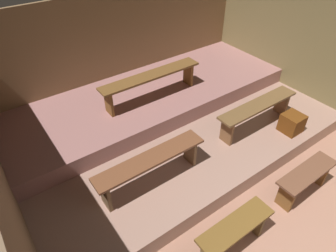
% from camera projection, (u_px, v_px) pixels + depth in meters
% --- Properties ---
extents(ground, '(6.28, 5.89, 0.08)m').
position_uv_depth(ground, '(205.00, 165.00, 4.96)').
color(ground, '#AC7861').
extents(wall_back, '(6.28, 0.06, 2.23)m').
position_uv_depth(wall_back, '(124.00, 48.00, 5.87)').
color(wall_back, olive).
rests_on(wall_back, ground).
extents(wall_left, '(0.06, 5.89, 2.23)m').
position_uv_depth(wall_left, '(8.00, 202.00, 2.97)').
color(wall_left, '#7F6348').
rests_on(wall_left, ground).
extents(wall_right, '(0.06, 5.89, 2.23)m').
position_uv_depth(wall_right, '(321.00, 58.00, 5.51)').
color(wall_right, olive).
rests_on(wall_right, ground).
extents(platform_lower, '(5.48, 3.35, 0.30)m').
position_uv_depth(platform_lower, '(174.00, 129.00, 5.39)').
color(platform_lower, tan).
rests_on(platform_lower, ground).
extents(platform_middle, '(5.48, 1.84, 0.30)m').
position_uv_depth(platform_middle, '(151.00, 97.00, 5.69)').
color(platform_middle, '#A36E69').
rests_on(platform_middle, platform_lower).
extents(bench_floor_left, '(1.05, 0.30, 0.48)m').
position_uv_depth(bench_floor_left, '(235.00, 231.00, 3.57)').
color(bench_floor_left, brown).
rests_on(bench_floor_left, ground).
extents(bench_floor_right, '(1.05, 0.30, 0.48)m').
position_uv_depth(bench_floor_right, '(306.00, 178.00, 4.23)').
color(bench_floor_right, brown).
rests_on(bench_floor_right, ground).
extents(bench_lower_left, '(1.64, 0.30, 0.48)m').
position_uv_depth(bench_lower_left, '(151.00, 163.00, 4.00)').
color(bench_lower_left, brown).
rests_on(bench_lower_left, platform_lower).
extents(bench_lower_right, '(1.64, 0.30, 0.48)m').
position_uv_depth(bench_lower_right, '(258.00, 109.00, 5.00)').
color(bench_lower_right, brown).
rests_on(bench_lower_right, platform_lower).
extents(bench_middle_center, '(1.93, 0.30, 0.48)m').
position_uv_depth(bench_middle_center, '(151.00, 79.00, 5.17)').
color(bench_middle_center, brown).
rests_on(bench_middle_center, platform_middle).
extents(wooden_crate_lower, '(0.33, 0.33, 0.33)m').
position_uv_depth(wooden_crate_lower, '(292.00, 123.00, 5.03)').
color(wooden_crate_lower, '#663510').
rests_on(wooden_crate_lower, platform_lower).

